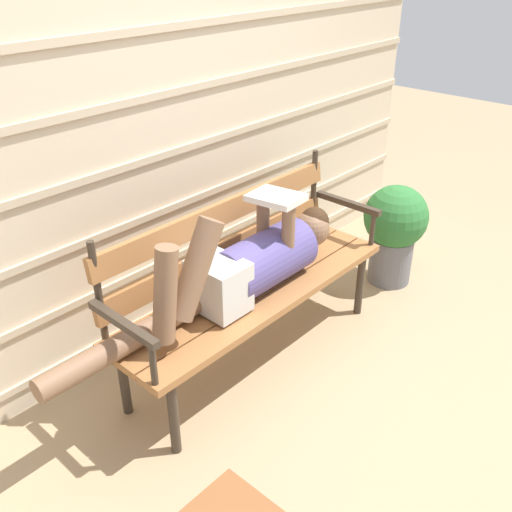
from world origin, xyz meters
TOP-DOWN VIEW (x-y plane):
  - ground_plane at (0.00, 0.00)m, footprint 12.00×12.00m
  - house_siding at (0.00, 0.67)m, footprint 4.17×0.08m
  - park_bench at (-0.00, 0.17)m, footprint 1.58×0.45m
  - reclining_person at (-0.07, 0.10)m, footprint 1.66×0.27m
  - potted_plant at (1.14, -0.01)m, footprint 0.39×0.39m

SIDE VIEW (x-z plane):
  - ground_plane at x=0.00m, z-range 0.00..0.00m
  - potted_plant at x=1.14m, z-range 0.05..0.69m
  - park_bench at x=0.00m, z-range 0.03..0.92m
  - reclining_person at x=-0.07m, z-range 0.32..0.85m
  - house_siding at x=0.00m, z-range 0.00..2.29m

